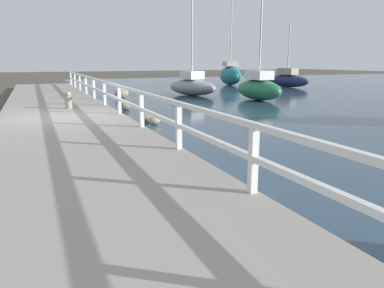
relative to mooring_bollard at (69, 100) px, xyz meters
name	(u,v)px	position (x,y,z in m)	size (l,w,h in m)	color
ground_plane	(64,126)	(-0.36, -2.03, -0.59)	(120.00, 120.00, 0.00)	#4C473D
dock_walkway	(63,121)	(-0.36, -2.03, -0.45)	(3.74, 36.00, 0.28)	#9E998E
railing	(119,94)	(1.41, -2.03, 0.33)	(0.10, 32.50, 0.93)	white
boulder_mid_strip	(146,117)	(2.17, -2.47, -0.42)	(0.45, 0.40, 0.33)	slate
boulder_downstream	(126,106)	(2.26, 0.85, -0.40)	(0.49, 0.44, 0.37)	slate
boulder_upstream	(122,93)	(3.15, 5.61, -0.31)	(0.74, 0.66, 0.55)	gray
boulder_far_strip	(154,120)	(2.29, -2.95, -0.45)	(0.36, 0.33, 0.27)	gray
mooring_bollard	(69,100)	(0.00, 0.00, 0.00)	(0.24, 0.24, 0.62)	gray
sailboat_navy	(287,80)	(16.56, 9.38, -0.02)	(1.92, 4.06, 4.62)	#192347
sailboat_green	(259,88)	(9.35, 2.09, 0.05)	(1.50, 3.36, 6.79)	#236B42
sailboat_teal	(230,75)	(13.74, 13.15, 0.25)	(1.91, 3.50, 6.58)	#1E707A
sailboat_gray	(192,86)	(7.28, 5.83, -0.03)	(2.67, 3.78, 6.83)	gray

